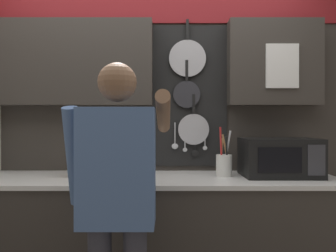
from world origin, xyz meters
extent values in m
cube|color=#38332D|center=(0.00, 0.00, 0.45)|extent=(2.53, 0.65, 0.90)
cube|color=white|center=(0.00, 0.00, 0.91)|extent=(2.56, 0.68, 0.03)
cube|color=#38332D|center=(0.00, 0.34, 1.25)|extent=(3.13, 0.04, 2.51)
cube|color=#38332D|center=(-0.66, 0.24, 1.78)|extent=(1.22, 0.16, 0.67)
cube|color=#38332D|center=(0.91, 0.24, 1.78)|extent=(0.72, 0.16, 0.67)
cube|color=black|center=(0.25, 0.31, 1.53)|extent=(0.60, 0.01, 1.13)
cylinder|color=#B7B7BC|center=(0.23, 0.29, 1.83)|extent=(0.30, 0.02, 0.30)
cube|color=black|center=(0.23, 0.28, 2.06)|extent=(0.02, 0.02, 0.16)
cylinder|color=#2D2D33|center=(0.22, 0.29, 1.54)|extent=(0.22, 0.02, 0.22)
cube|color=black|center=(0.22, 0.28, 1.73)|extent=(0.02, 0.02, 0.17)
cylinder|color=#B7B7BC|center=(0.28, 0.29, 1.26)|extent=(0.25, 0.02, 0.25)
cube|color=black|center=(0.28, 0.28, 1.46)|extent=(0.02, 0.02, 0.16)
cylinder|color=silver|center=(0.13, 0.29, 1.23)|extent=(0.01, 0.01, 0.18)
ellipsoid|color=silver|center=(0.13, 0.29, 1.13)|extent=(0.05, 0.01, 0.05)
cylinder|color=silver|center=(0.21, 0.29, 1.21)|extent=(0.01, 0.01, 0.21)
ellipsoid|color=silver|center=(0.21, 0.29, 1.10)|extent=(0.04, 0.01, 0.03)
cylinder|color=black|center=(0.29, 0.29, 1.20)|extent=(0.01, 0.01, 0.23)
ellipsoid|color=black|center=(0.29, 0.29, 1.07)|extent=(0.06, 0.01, 0.05)
cylinder|color=silver|center=(0.37, 0.29, 1.22)|extent=(0.01, 0.01, 0.19)
ellipsoid|color=silver|center=(0.37, 0.29, 1.11)|extent=(0.04, 0.01, 0.03)
cube|color=white|center=(0.94, 0.15, 1.75)|extent=(0.25, 0.02, 0.34)
cube|color=black|center=(0.88, 0.03, 1.06)|extent=(0.53, 0.37, 0.27)
cube|color=black|center=(0.82, -0.15, 1.06)|extent=(0.29, 0.01, 0.17)
cube|color=#333338|center=(1.06, -0.15, 1.06)|extent=(0.12, 0.01, 0.21)
cube|color=brown|center=(-0.58, 0.03, 1.03)|extent=(0.13, 0.16, 0.21)
cylinder|color=black|center=(-0.62, 0.00, 1.16)|extent=(0.02, 0.03, 0.07)
cylinder|color=black|center=(-0.60, 0.00, 1.17)|extent=(0.02, 0.03, 0.08)
cylinder|color=black|center=(-0.58, 0.00, 1.17)|extent=(0.02, 0.03, 0.07)
cylinder|color=black|center=(-0.56, 0.00, 1.16)|extent=(0.02, 0.03, 0.06)
cylinder|color=black|center=(-0.55, 0.00, 1.16)|extent=(0.02, 0.03, 0.06)
cylinder|color=white|center=(0.48, 0.03, 1.00)|extent=(0.11, 0.11, 0.15)
cylinder|color=red|center=(0.46, 0.03, 1.14)|extent=(0.03, 0.02, 0.30)
cylinder|color=tan|center=(0.50, 0.06, 1.11)|extent=(0.06, 0.02, 0.24)
cylinder|color=silver|center=(0.50, 0.02, 1.12)|extent=(0.05, 0.06, 0.27)
cylinder|color=black|center=(0.49, 0.02, 1.10)|extent=(0.02, 0.05, 0.23)
cylinder|color=tan|center=(0.46, 0.06, 1.10)|extent=(0.03, 0.03, 0.22)
cube|color=#4C6B9E|center=(-0.18, -0.67, 1.09)|extent=(0.38, 0.22, 0.59)
sphere|color=brown|center=(-0.18, -0.67, 1.52)|extent=(0.20, 0.20, 0.20)
cylinder|color=#4C6B9E|center=(-0.41, -0.63, 1.13)|extent=(0.08, 0.23, 0.53)
cylinder|color=brown|center=(0.05, -0.42, 1.37)|extent=(0.08, 0.53, 0.23)
camera|label=1|loc=(0.07, -2.33, 1.31)|focal=35.00mm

